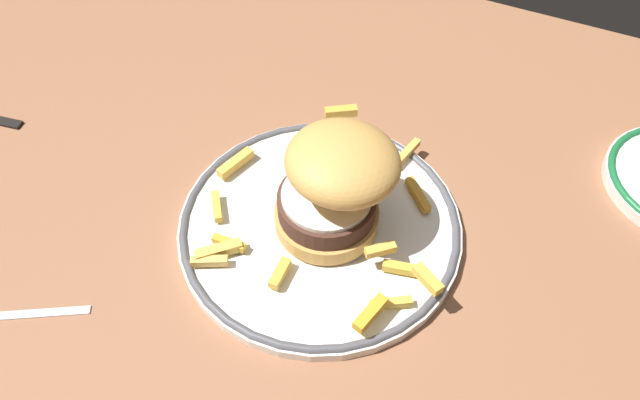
% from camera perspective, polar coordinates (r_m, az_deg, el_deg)
% --- Properties ---
extents(ground_plane, '(1.43, 0.94, 0.04)m').
position_cam_1_polar(ground_plane, '(0.58, 2.66, -5.12)').
color(ground_plane, brown).
extents(dinner_plate, '(0.28, 0.28, 0.02)m').
position_cam_1_polar(dinner_plate, '(0.56, -0.00, -2.39)').
color(dinner_plate, white).
rests_on(dinner_plate, ground_plane).
extents(burger, '(0.15, 0.15, 0.11)m').
position_cam_1_polar(burger, '(0.51, 1.55, 1.63)').
color(burger, '#CC9448').
rests_on(burger, dinner_plate).
extents(fries_pile, '(0.25, 0.24, 0.03)m').
position_cam_1_polar(fries_pile, '(0.54, -0.11, -2.51)').
color(fries_pile, gold).
rests_on(fries_pile, dinner_plate).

